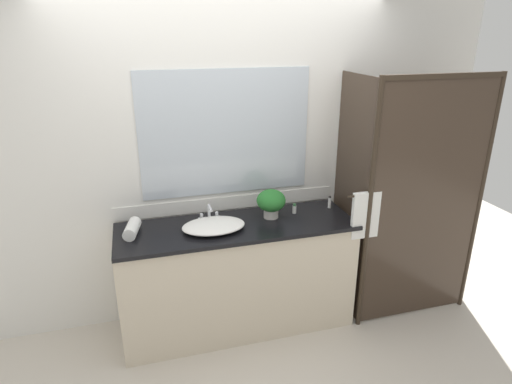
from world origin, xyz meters
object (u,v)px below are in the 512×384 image
rolled_towel_near_edge (132,229)px  amenity_bottle_shampoo (294,209)px  faucet (209,215)px  amenity_bottle_conditioner (330,202)px  sink_basin (214,226)px  potted_plant (271,202)px

rolled_towel_near_edge → amenity_bottle_shampoo: bearing=2.0°
faucet → amenity_bottle_conditioner: (1.00, -0.03, 0.01)m
sink_basin → amenity_bottle_shampoo: amenity_bottle_shampoo is taller
potted_plant → amenity_bottle_conditioner: potted_plant is taller
faucet → potted_plant: potted_plant is taller
amenity_bottle_conditioner → potted_plant: bearing=-174.4°
amenity_bottle_shampoo → rolled_towel_near_edge: rolled_towel_near_edge is taller
amenity_bottle_conditioner → faucet: bearing=178.5°
potted_plant → rolled_towel_near_edge: potted_plant is taller
sink_basin → potted_plant: potted_plant is taller
faucet → amenity_bottle_conditioner: size_ratio=1.68×
faucet → rolled_towel_near_edge: bearing=-170.6°
faucet → potted_plant: 0.49m
potted_plant → sink_basin: bearing=-168.5°
potted_plant → amenity_bottle_conditioner: size_ratio=2.25×
faucet → sink_basin: bearing=-90.0°
faucet → amenity_bottle_conditioner: faucet is taller
potted_plant → amenity_bottle_conditioner: (0.52, 0.05, -0.08)m
faucet → rolled_towel_near_edge: 0.58m
amenity_bottle_conditioner → rolled_towel_near_edge: 1.58m
amenity_bottle_shampoo → amenity_bottle_conditioner: (0.32, 0.03, 0.01)m
sink_basin → faucet: faucet is taller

